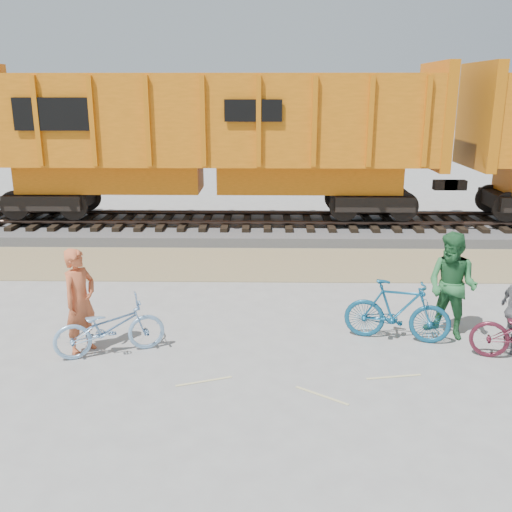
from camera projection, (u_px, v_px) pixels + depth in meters
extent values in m
plane|color=#9E9E99|center=(268.00, 359.00, 9.65)|extent=(120.00, 120.00, 0.00)
cube|color=#9B8960|center=(267.00, 264.00, 14.93)|extent=(120.00, 3.00, 0.02)
cube|color=slate|center=(267.00, 228.00, 18.25)|extent=(120.00, 4.00, 0.30)
cube|color=black|center=(65.00, 220.00, 18.30)|extent=(0.22, 2.60, 0.12)
cube|color=black|center=(267.00, 221.00, 18.19)|extent=(0.22, 2.60, 0.12)
cube|color=black|center=(472.00, 222.00, 18.08)|extent=(0.22, 2.60, 0.12)
cylinder|color=#382821|center=(267.00, 223.00, 17.47)|extent=(120.00, 0.12, 0.12)
cylinder|color=#382821|center=(267.00, 213.00, 18.85)|extent=(120.00, 0.12, 0.12)
cube|color=black|center=(210.00, 203.00, 18.06)|extent=(11.20, 2.20, 0.80)
cube|color=orange|center=(210.00, 176.00, 17.82)|extent=(11.76, 1.65, 0.90)
cube|color=orange|center=(208.00, 119.00, 17.33)|extent=(14.00, 3.00, 2.60)
cube|color=#C4660C|center=(435.00, 116.00, 17.19)|extent=(0.30, 3.06, 3.10)
cube|color=black|center=(52.00, 114.00, 15.83)|extent=(2.20, 0.04, 0.90)
cube|color=#C4660C|center=(478.00, 116.00, 17.17)|extent=(0.30, 3.06, 3.10)
imported|color=#83ADD7|center=(109.00, 327.00, 9.72)|extent=(1.98, 1.28, 0.98)
imported|color=#135377|center=(397.00, 311.00, 10.24)|extent=(1.96, 0.96, 1.13)
imported|color=#C95C33|center=(80.00, 301.00, 9.70)|extent=(0.69, 0.80, 1.85)
imported|color=#286836|center=(452.00, 286.00, 10.30)|extent=(1.20, 1.19, 1.96)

